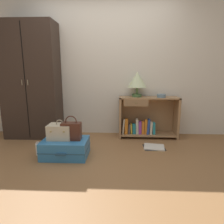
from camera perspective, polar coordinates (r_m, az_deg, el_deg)
The scene contains 11 objects.
ground_plane at distance 2.55m, azimuth -3.78°, elevation -16.24°, with size 9.00×9.00×0.00m, color olive.
back_wall at distance 3.74m, azimuth -1.46°, elevation 13.43°, with size 6.40×0.10×2.60m, color silver.
wardrobe at distance 3.80m, azimuth -22.62°, elevation 8.21°, with size 0.97×0.47×2.03m.
bookshelf at distance 3.63m, azimuth 9.84°, elevation -1.77°, with size 1.06×0.35×0.75m.
table_lamp at distance 3.54m, azimuth 7.41°, elevation 9.19°, with size 0.34×0.34×0.44m.
bowl at distance 3.55m, azimuth 14.29°, elevation 4.65°, with size 0.15×0.15×0.06m, color slate.
suitcase_large at distance 2.90m, azimuth -13.49°, elevation -10.20°, with size 0.64×0.47×0.25m.
train_case at distance 2.87m, azimuth -14.99°, elevation -5.56°, with size 0.33×0.25×0.28m.
handbag at distance 2.80m, azimuth -11.83°, elevation -5.42°, with size 0.27×0.14×0.35m.
bottle at distance 3.07m, azimuth -20.85°, elevation -10.08°, with size 0.07×0.07×0.20m.
open_book_on_floor at distance 3.23m, azimuth 12.23°, elevation -10.02°, with size 0.35×0.30×0.02m.
Camera 1 is at (0.26, -2.23, 1.20)m, focal length 31.16 mm.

